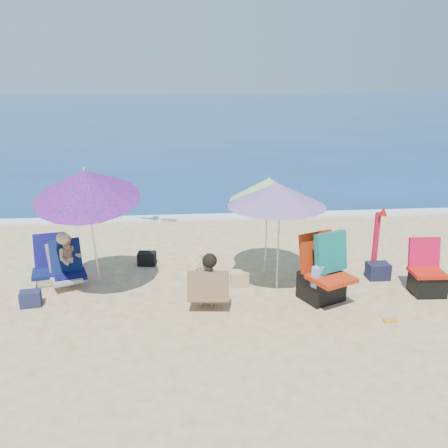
{
  "coord_description": "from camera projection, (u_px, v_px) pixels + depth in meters",
  "views": [
    {
      "loc": [
        -1.02,
        -6.94,
        3.58
      ],
      "look_at": [
        -0.3,
        1.0,
        1.1
      ],
      "focal_mm": 38.87,
      "sensor_mm": 36.0,
      "label": 1
    }
  ],
  "objects": [
    {
      "name": "ground",
      "position": [
        248.0,
        307.0,
        7.75
      ],
      "size": [
        120.0,
        120.0,
        0.0
      ],
      "color": "#D8BC84",
      "rests_on": "ground"
    },
    {
      "name": "sea",
      "position": [
        189.0,
        110.0,
        50.56
      ],
      "size": [
        120.0,
        80.0,
        0.12
      ],
      "color": "navy",
      "rests_on": "ground"
    },
    {
      "name": "foam",
      "position": [
        221.0,
        217.0,
        12.6
      ],
      "size": [
        120.0,
        0.5,
        0.04
      ],
      "color": "white",
      "rests_on": "ground"
    },
    {
      "name": "umbrella_turquoise",
      "position": [
        277.0,
        195.0,
        7.99
      ],
      "size": [
        1.95,
        1.95,
        1.9
      ],
      "color": "silver",
      "rests_on": "ground"
    },
    {
      "name": "umbrella_striped",
      "position": [
        269.0,
        189.0,
        8.55
      ],
      "size": [
        1.74,
        1.74,
        1.86
      ],
      "color": "silver",
      "rests_on": "ground"
    },
    {
      "name": "umbrella_blue",
      "position": [
        86.0,
        185.0,
        7.65
      ],
      "size": [
        1.74,
        1.8,
        2.32
      ],
      "color": "white",
      "rests_on": "ground"
    },
    {
      "name": "furled_umbrella",
      "position": [
        377.0,
        238.0,
        8.73
      ],
      "size": [
        0.18,
        0.24,
        1.35
      ],
      "color": "red",
      "rests_on": "ground"
    },
    {
      "name": "chair_navy",
      "position": [
        53.0,
        269.0,
        8.74
      ],
      "size": [
        0.75,
        0.87,
        0.8
      ],
      "color": "#0D174A",
      "rests_on": "ground"
    },
    {
      "name": "chair_rainbow",
      "position": [
        66.0,
        273.0,
        8.64
      ],
      "size": [
        0.73,
        0.93,
        0.7
      ],
      "color": "#F18955",
      "rests_on": "ground"
    },
    {
      "name": "camp_chair_left",
      "position": [
        427.0,
        278.0,
        8.18
      ],
      "size": [
        0.59,
        0.58,
        0.93
      ],
      "color": "red",
      "rests_on": "ground"
    },
    {
      "name": "camp_chair_right",
      "position": [
        323.0,
        276.0,
        7.89
      ],
      "size": [
        0.9,
        1.04,
        1.18
      ],
      "color": "#B6290D",
      "rests_on": "ground"
    },
    {
      "name": "person_center",
      "position": [
        207.0,
        282.0,
        7.59
      ],
      "size": [
        0.66,
        0.61,
        0.94
      ],
      "color": "tan",
      "rests_on": "ground"
    },
    {
      "name": "person_left",
      "position": [
        69.0,
        259.0,
        8.56
      ],
      "size": [
        0.73,
        0.75,
        0.98
      ],
      "color": "tan",
      "rests_on": "ground"
    },
    {
      "name": "bag_navy_a",
      "position": [
        31.0,
        299.0,
        7.78
      ],
      "size": [
        0.35,
        0.28,
        0.25
      ],
      "color": "#1C223E",
      "rests_on": "ground"
    },
    {
      "name": "bag_black_a",
      "position": [
        147.0,
        259.0,
        9.46
      ],
      "size": [
        0.37,
        0.29,
        0.25
      ],
      "color": "black",
      "rests_on": "ground"
    },
    {
      "name": "bag_tan",
      "position": [
        239.0,
        279.0,
        8.51
      ],
      "size": [
        0.32,
        0.23,
        0.27
      ],
      "color": "tan",
      "rests_on": "ground"
    },
    {
      "name": "bag_navy_b",
      "position": [
        378.0,
        271.0,
        8.81
      ],
      "size": [
        0.39,
        0.3,
        0.29
      ],
      "color": "#171B33",
      "rests_on": "ground"
    },
    {
      "name": "orange_item",
      "position": [
        391.0,
        321.0,
        7.31
      ],
      "size": [
        0.21,
        0.1,
        0.03
      ],
      "color": "orange",
      "rests_on": "ground"
    }
  ]
}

